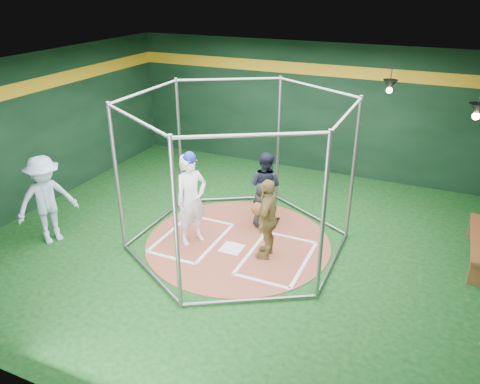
% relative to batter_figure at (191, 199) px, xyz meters
% --- Properties ---
extents(room_shell, '(10.10, 9.10, 3.53)m').
position_rel_batter_figure_xyz_m(room_shell, '(0.86, 0.36, 0.77)').
color(room_shell, black).
rests_on(room_shell, ground).
extents(clay_disc, '(3.80, 3.80, 0.01)m').
position_rel_batter_figure_xyz_m(clay_disc, '(0.86, 0.35, -0.98)').
color(clay_disc, '#974B37').
rests_on(clay_disc, ground).
extents(home_plate, '(0.43, 0.43, 0.01)m').
position_rel_batter_figure_xyz_m(home_plate, '(0.86, 0.05, -0.97)').
color(home_plate, white).
rests_on(home_plate, clay_disc).
extents(batter_box_left, '(1.17, 1.77, 0.01)m').
position_rel_batter_figure_xyz_m(batter_box_left, '(-0.09, 0.10, -0.97)').
color(batter_box_left, white).
rests_on(batter_box_left, clay_disc).
extents(batter_box_right, '(1.17, 1.77, 0.01)m').
position_rel_batter_figure_xyz_m(batter_box_right, '(1.81, 0.10, -0.97)').
color(batter_box_right, white).
rests_on(batter_box_right, clay_disc).
extents(batting_cage, '(4.05, 4.67, 3.00)m').
position_rel_batter_figure_xyz_m(batting_cage, '(0.86, 0.35, 0.52)').
color(batting_cage, gray).
rests_on(batting_cage, ground).
extents(pendant_lamp_near, '(0.34, 0.34, 0.90)m').
position_rel_batter_figure_xyz_m(pendant_lamp_near, '(3.06, 3.95, 1.76)').
color(pendant_lamp_near, black).
rests_on(pendant_lamp_near, room_shell).
extents(pendant_lamp_far, '(0.34, 0.34, 0.90)m').
position_rel_batter_figure_xyz_m(pendant_lamp_far, '(4.86, 2.35, 1.76)').
color(pendant_lamp_far, black).
rests_on(pendant_lamp_far, room_shell).
extents(batter_figure, '(0.73, 0.82, 1.96)m').
position_rel_batter_figure_xyz_m(batter_figure, '(0.00, 0.00, 0.00)').
color(batter_figure, white).
rests_on(batter_figure, clay_disc).
extents(visitor_leopard, '(0.46, 0.97, 1.62)m').
position_rel_batter_figure_xyz_m(visitor_leopard, '(1.59, 0.11, -0.16)').
color(visitor_leopard, '#AA9048').
rests_on(visitor_leopard, clay_disc).
extents(catcher_figure, '(0.53, 0.58, 1.02)m').
position_rel_batter_figure_xyz_m(catcher_figure, '(1.06, 1.13, -0.46)').
color(catcher_figure, black).
rests_on(catcher_figure, clay_disc).
extents(umpire, '(0.85, 0.72, 1.57)m').
position_rel_batter_figure_xyz_m(umpire, '(0.97, 1.56, -0.19)').
color(umpire, black).
rests_on(umpire, clay_disc).
extents(bystander_blue, '(1.17, 1.38, 1.86)m').
position_rel_batter_figure_xyz_m(bystander_blue, '(-2.68, -1.15, -0.05)').
color(bystander_blue, '#99B3CB').
rests_on(bystander_blue, ground).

